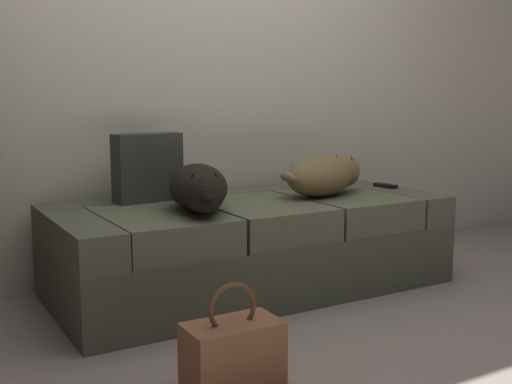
{
  "coord_description": "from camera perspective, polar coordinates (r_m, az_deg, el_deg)",
  "views": [
    {
      "loc": [
        -1.56,
        -1.76,
        0.98
      ],
      "look_at": [
        0.0,
        0.91,
        0.51
      ],
      "focal_mm": 44.19,
      "sensor_mm": 36.0,
      "label": 1
    }
  ],
  "objects": [
    {
      "name": "couch",
      "position": [
        3.23,
        -0.46,
        -4.81
      ],
      "size": [
        1.97,
        0.88,
        0.46
      ],
      "color": "#4D4F3C",
      "rests_on": "ground"
    },
    {
      "name": "ground_plane",
      "position": [
        2.55,
        10.68,
        -14.07
      ],
      "size": [
        10.0,
        10.0,
        0.0
      ],
      "primitive_type": "plane",
      "color": "gray"
    },
    {
      "name": "back_wall",
      "position": [
        3.65,
        -4.94,
        15.26
      ],
      "size": [
        6.4,
        0.1,
        2.8
      ],
      "primitive_type": "cube",
      "color": "beige",
      "rests_on": "ground"
    },
    {
      "name": "tv_remote",
      "position": [
        3.71,
        11.63,
        0.57
      ],
      "size": [
        0.06,
        0.15,
        0.02
      ],
      "primitive_type": "cube",
      "rotation": [
        0.0,
        0.0,
        0.13
      ],
      "color": "black",
      "rests_on": "couch"
    },
    {
      "name": "throw_pillow",
      "position": [
        3.18,
        -9.78,
        2.2
      ],
      "size": [
        0.35,
        0.15,
        0.34
      ],
      "primitive_type": "cube",
      "rotation": [
        0.0,
        0.0,
        0.1
      ],
      "color": "#353930",
      "rests_on": "couch"
    },
    {
      "name": "handbag",
      "position": [
        2.16,
        -2.11,
        -14.58
      ],
      "size": [
        0.32,
        0.18,
        0.38
      ],
      "color": "brown",
      "rests_on": "ground"
    },
    {
      "name": "dog_dark",
      "position": [
        2.87,
        -5.16,
        0.37
      ],
      "size": [
        0.4,
        0.62,
        0.21
      ],
      "color": "black",
      "rests_on": "couch"
    },
    {
      "name": "dog_tan",
      "position": [
        3.35,
        6.23,
        1.52
      ],
      "size": [
        0.6,
        0.4,
        0.21
      ],
      "color": "brown",
      "rests_on": "couch"
    }
  ]
}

